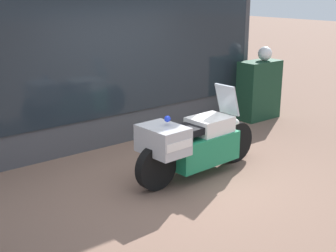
{
  "coord_description": "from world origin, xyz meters",
  "views": [
    {
      "loc": [
        -4.14,
        -4.91,
        2.71
      ],
      "look_at": [
        0.12,
        0.38,
        0.67
      ],
      "focal_mm": 50.0,
      "sensor_mm": 36.0,
      "label": 1
    }
  ],
  "objects": [
    {
      "name": "window_display",
      "position": [
        0.33,
        2.03,
        0.44
      ],
      "size": [
        5.65,
        0.3,
        1.83
      ],
      "color": "slate",
      "rests_on": "ground"
    },
    {
      "name": "paramedic_motorcycle",
      "position": [
        0.18,
        -0.12,
        0.51
      ],
      "size": [
        2.31,
        0.7,
        1.29
      ],
      "rotation": [
        0.0,
        0.0,
        0.05
      ],
      "color": "black",
      "rests_on": "ground"
    },
    {
      "name": "shop_building",
      "position": [
        -0.39,
        2.0,
        2.01
      ],
      "size": [
        6.9,
        0.55,
        3.99
      ],
      "color": "#424247",
      "rests_on": "ground"
    },
    {
      "name": "white_helmet",
      "position": [
        3.47,
        1.35,
        1.37
      ],
      "size": [
        0.29,
        0.29,
        0.29
      ],
      "primitive_type": "sphere",
      "color": "white",
      "rests_on": "utility_cabinet"
    },
    {
      "name": "ground_plane",
      "position": [
        0.0,
        0.0,
        0.0
      ],
      "size": [
        60.0,
        60.0,
        0.0
      ],
      "primitive_type": "plane",
      "color": "#7A5B4C"
    },
    {
      "name": "utility_cabinet",
      "position": [
        3.37,
        1.37,
        0.61
      ],
      "size": [
        0.92,
        0.46,
        1.22
      ],
      "primitive_type": "cube",
      "color": "#193D28",
      "rests_on": "ground"
    }
  ]
}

